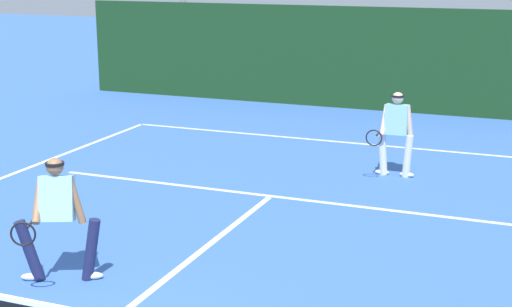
% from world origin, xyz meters
% --- Properties ---
extents(court_line_baseline_far, '(9.74, 0.10, 0.01)m').
position_xyz_m(court_line_baseline_far, '(0.00, 10.67, 0.00)').
color(court_line_baseline_far, white).
rests_on(court_line_baseline_far, ground_plane).
extents(court_line_service, '(7.94, 0.10, 0.01)m').
position_xyz_m(court_line_service, '(0.00, 6.48, 0.00)').
color(court_line_service, white).
rests_on(court_line_service, ground_plane).
extents(court_line_centre, '(0.10, 6.40, 0.01)m').
position_xyz_m(court_line_centre, '(0.00, 3.20, 0.00)').
color(court_line_centre, white).
rests_on(court_line_centre, ground_plane).
extents(player_near, '(1.00, 0.99, 1.55)m').
position_xyz_m(player_near, '(-1.17, 2.33, 0.84)').
color(player_near, '#1E234C').
rests_on(player_near, ground_plane).
extents(player_far, '(0.77, 0.81, 1.54)m').
position_xyz_m(player_far, '(1.64, 8.46, 0.84)').
color(player_far, silver).
rests_on(player_far, ground_plane).
extents(back_fence_windscreen, '(16.96, 0.12, 2.64)m').
position_xyz_m(back_fence_windscreen, '(0.00, 14.50, 1.32)').
color(back_fence_windscreen, '#173C1B').
rests_on(back_fence_windscreen, ground_plane).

